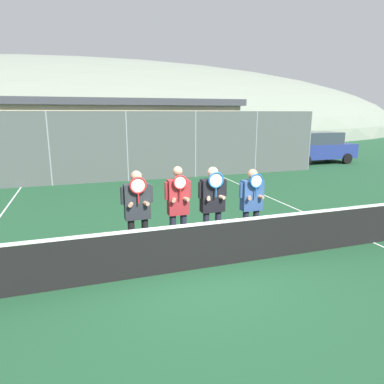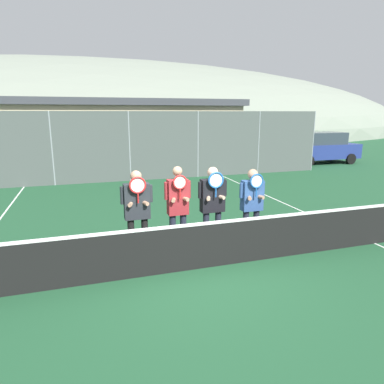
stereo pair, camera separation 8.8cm
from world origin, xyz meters
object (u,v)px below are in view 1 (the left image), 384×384
Objects in this scene: player_center_right at (213,201)px; car_right_of_center at (318,147)px; car_center at (234,151)px; car_far_left at (19,158)px; car_left_of_center at (136,153)px; player_leftmost at (137,208)px; player_center_left at (178,205)px; player_rightmost at (252,201)px.

player_center_right is 0.42× the size of car_right_of_center.
car_right_of_center reaches higher than car_center.
car_far_left is 5.18m from car_left_of_center.
car_center is at bearing 178.39° from car_right_of_center.
car_far_left is 1.04× the size of car_right_of_center.
player_center_right is 11.69m from car_center.
car_center is at bearing 56.12° from player_leftmost.
player_center_left is 0.41× the size of car_far_left.
car_center is (10.43, 0.14, -0.05)m from car_far_left.
car_center is at bearing 59.37° from player_center_left.
player_center_left reaches higher than player_leftmost.
player_center_left reaches higher than player_rightmost.
player_center_left is 0.76m from player_center_right.
player_leftmost is 10.74m from car_left_of_center.
player_leftmost is at bearing -71.33° from car_far_left.
player_rightmost is 0.40× the size of car_right_of_center.
player_rightmost reaches higher than car_center.
player_leftmost is 0.40× the size of car_far_left.
car_right_of_center is (15.69, -0.01, -0.01)m from car_far_left.
car_far_left reaches higher than player_rightmost.
car_left_of_center is (0.90, 10.63, -0.15)m from player_center_left.
car_right_of_center is at bearing -0.05° from car_far_left.
car_far_left is at bearing -176.09° from car_left_of_center.
car_right_of_center is (9.78, 10.26, -0.12)m from player_rightmost.
car_right_of_center is at bearing -1.61° from car_center.
player_center_left is 10.67m from car_left_of_center.
player_leftmost is 0.81m from player_center_left.
car_far_left is at bearing 112.55° from player_center_left.
car_center is at bearing 66.52° from player_rightmost.
car_left_of_center is at bearing 177.63° from car_center.
player_center_left is 0.40× the size of car_center.
player_center_left reaches higher than car_far_left.
car_center is (6.97, 10.38, -0.21)m from player_leftmost.
player_center_left reaches higher than car_right_of_center.
player_leftmost is 2.45m from player_rightmost.
player_rightmost is at bearing -86.00° from car_left_of_center.
player_rightmost is 0.38× the size of car_far_left.
player_leftmost is 1.01× the size of player_center_right.
car_far_left is at bearing 119.95° from player_rightmost.
car_far_left reaches higher than player_center_right.
player_leftmost is 0.39× the size of car_center.
car_center is at bearing 0.74° from car_far_left.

